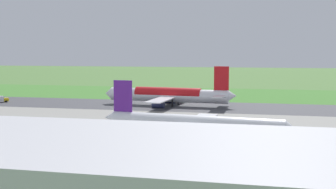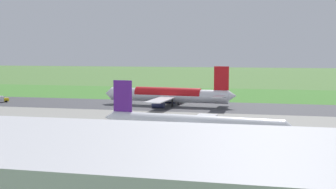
{
  "view_description": "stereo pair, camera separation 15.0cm",
  "coord_description": "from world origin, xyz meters",
  "px_view_note": "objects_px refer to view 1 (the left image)",
  "views": [
    {
      "loc": [
        -44.76,
        160.28,
        21.54
      ],
      "look_at": [
        -10.31,
        0.0,
        4.5
      ],
      "focal_mm": 44.82,
      "sensor_mm": 36.0,
      "label": 1
    },
    {
      "loc": [
        -44.9,
        160.25,
        21.54
      ],
      "look_at": [
        -10.31,
        0.0,
        4.5
      ],
      "focal_mm": 44.82,
      "sensor_mm": 36.0,
      "label": 2
    }
  ],
  "objects_px": {
    "airliner_parked_mid": "(193,124)",
    "traffic_cone_orange": "(113,94)",
    "no_stopping_sign": "(127,91)",
    "service_truck_baggage": "(0,99)",
    "airliner_main": "(169,95)"
  },
  "relations": [
    {
      "from": "airliner_main",
      "to": "traffic_cone_orange",
      "type": "xyz_separation_m",
      "value": [
        37.04,
        -38.71,
        -4.08
      ]
    },
    {
      "from": "service_truck_baggage",
      "to": "no_stopping_sign",
      "type": "bearing_deg",
      "value": -132.16
    },
    {
      "from": "airliner_parked_mid",
      "to": "traffic_cone_orange",
      "type": "height_order",
      "value": "airliner_parked_mid"
    },
    {
      "from": "airliner_parked_mid",
      "to": "service_truck_baggage",
      "type": "distance_m",
      "value": 106.64
    },
    {
      "from": "no_stopping_sign",
      "to": "service_truck_baggage",
      "type": "bearing_deg",
      "value": 47.84
    },
    {
      "from": "traffic_cone_orange",
      "to": "no_stopping_sign",
      "type": "bearing_deg",
      "value": -158.23
    },
    {
      "from": "airliner_main",
      "to": "traffic_cone_orange",
      "type": "height_order",
      "value": "airliner_main"
    },
    {
      "from": "service_truck_baggage",
      "to": "airliner_main",
      "type": "bearing_deg",
      "value": -176.65
    },
    {
      "from": "airliner_main",
      "to": "service_truck_baggage",
      "type": "height_order",
      "value": "airliner_main"
    },
    {
      "from": "airliner_main",
      "to": "service_truck_baggage",
      "type": "bearing_deg",
      "value": 3.35
    },
    {
      "from": "airliner_main",
      "to": "no_stopping_sign",
      "type": "xyz_separation_m",
      "value": [
        30.3,
        -41.41,
        -2.73
      ]
    },
    {
      "from": "airliner_parked_mid",
      "to": "traffic_cone_orange",
      "type": "xyz_separation_m",
      "value": [
        55.92,
        -99.32,
        -3.58
      ]
    },
    {
      "from": "no_stopping_sign",
      "to": "traffic_cone_orange",
      "type": "bearing_deg",
      "value": 21.77
    },
    {
      "from": "service_truck_baggage",
      "to": "traffic_cone_orange",
      "type": "distance_m",
      "value": 55.09
    },
    {
      "from": "airliner_main",
      "to": "no_stopping_sign",
      "type": "relative_size",
      "value": 19.68
    }
  ]
}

